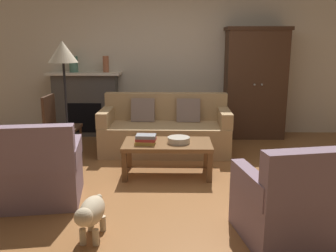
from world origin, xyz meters
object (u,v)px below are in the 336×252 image
armchair_near_right (290,206)px  side_chair_wooden (57,122)px  mantel_vase_jade (73,64)px  dog (91,213)px  couch (165,131)px  armoire (254,83)px  coffee_table (167,147)px  armchair_near_left (41,173)px  fruit_bowl (178,140)px  floor_lamp (63,60)px  mantel_vase_terracotta (106,64)px  fireplace (86,103)px  book_stack (145,139)px

armchair_near_right → side_chair_wooden: 3.52m
mantel_vase_jade → dog: bearing=-73.9°
couch → mantel_vase_jade: mantel_vase_jade is taller
armoire → coffee_table: 2.51m
couch → armchair_near_left: bearing=-124.1°
armoire → fruit_bowl: (-1.33, -1.97, -0.49)m
armoire → dog: size_ratio=3.28×
couch → coffee_table: 1.02m
coffee_table → floor_lamp: (-1.28, 0.13, 1.07)m
fruit_bowl → dog: bearing=-115.8°
coffee_table → dog: 1.71m
mantel_vase_terracotta → armchair_near_right: 4.30m
fruit_bowl → dog: (-0.76, -1.57, -0.21)m
couch → armchair_near_left: armchair_near_left is taller
armoire → couch: armoire is taller
couch → mantel_vase_terracotta: size_ratio=6.97×
coffee_table → fireplace: bearing=126.0°
mantel_vase_jade → armchair_near_left: bearing=-82.8°
book_stack → mantel_vase_terracotta: bearing=111.7°
armchair_near_left → armchair_near_right: same height
couch → coffee_table: (0.05, -1.02, 0.05)m
mantel_vase_jade → floor_lamp: 1.93m
couch → fruit_bowl: bearing=-79.6°
mantel_vase_jade → dog: size_ratio=0.47×
couch → fruit_bowl: 1.06m
armoire → side_chair_wooden: armoire is taller
side_chair_wooden → floor_lamp: size_ratio=0.54×
coffee_table → fruit_bowl: fruit_bowl is taller
floor_lamp → armchair_near_right: bearing=-36.3°
side_chair_wooden → dog: side_chair_wooden is taller
book_stack → floor_lamp: floor_lamp is taller
book_stack → armchair_near_right: 2.01m
floor_lamp → armoire: bearing=33.5°
dog → book_stack: bearing=76.9°
fireplace → fruit_bowl: bearing=-51.7°
book_stack → dog: (-0.35, -1.52, -0.23)m
fireplace → book_stack: bearing=-60.1°
armoire → armchair_near_right: armoire is taller
couch → floor_lamp: bearing=-144.2°
coffee_table → fruit_bowl: (0.14, -0.02, 0.09)m
fruit_bowl → book_stack: book_stack is taller
mantel_vase_jade → armchair_near_left: (0.36, -2.84, -0.94)m
dog → floor_lamp: bearing=111.0°
coffee_table → mantel_vase_terracotta: size_ratio=3.97×
side_chair_wooden → dog: 2.53m
floor_lamp → couch: bearing=35.8°
fruit_bowl → armchair_near_left: (-1.44, -0.81, -0.14)m
coffee_table → mantel_vase_terracotta: mantel_vase_terracotta is taller
armoire → mantel_vase_jade: bearing=178.9°
mantel_vase_terracotta → armchair_near_right: bearing=-59.1°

